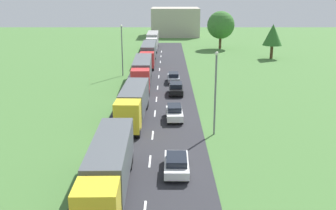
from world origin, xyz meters
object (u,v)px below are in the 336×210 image
(truck_third, at_px, (142,71))
(distant_building, at_px, (175,22))
(car_third, at_px, (175,112))
(car_second, at_px, (177,163))
(car_fifth, at_px, (174,77))
(truck_lead, at_px, (109,168))
(tree_maple, at_px, (273,35))
(lamppost_third, at_px, (122,48))
(truck_fourth, at_px, (149,53))
(truck_fifth, at_px, (153,40))
(tree_oak, at_px, (221,25))
(car_fourth, at_px, (176,88))
(lamppost_second, at_px, (216,89))
(truck_second, at_px, (134,102))

(truck_third, bearing_deg, distant_building, 84.82)
(car_third, bearing_deg, car_second, -90.17)
(car_fifth, bearing_deg, truck_lead, -97.97)
(distant_building, bearing_deg, tree_maple, -65.70)
(car_third, distance_m, lamppost_third, 24.87)
(truck_fourth, bearing_deg, truck_lead, -90.34)
(truck_third, distance_m, tree_maple, 34.70)
(truck_fifth, height_order, tree_maple, tree_maple)
(car_second, relative_size, tree_oak, 0.49)
(car_fifth, bearing_deg, tree_oak, 72.18)
(truck_fifth, bearing_deg, car_third, -85.29)
(car_fourth, xyz_separation_m, tree_oak, (11.47, 43.42, 4.74))
(truck_fourth, distance_m, car_second, 46.95)
(car_third, distance_m, car_fourth, 10.93)
(truck_fourth, relative_size, lamppost_third, 1.70)
(truck_third, xyz_separation_m, tree_maple, (25.12, 23.79, 2.62))
(lamppost_second, height_order, lamppost_third, lamppost_third)
(truck_second, distance_m, car_fourth, 12.12)
(truck_third, bearing_deg, truck_fourth, 89.65)
(truck_second, xyz_separation_m, car_fifth, (4.58, 18.09, -1.21))
(truck_second, height_order, distant_building, distant_building)
(truck_lead, distance_m, truck_second, 16.50)
(truck_third, height_order, distant_building, distant_building)
(lamppost_second, distance_m, tree_maple, 47.50)
(truck_second, xyz_separation_m, truck_fifth, (0.08, 52.98, 0.13))
(truck_third, xyz_separation_m, car_fourth, (4.88, -5.34, -1.35))
(car_fifth, distance_m, tree_maple, 30.39)
(truck_fourth, relative_size, car_third, 3.42)
(truck_third, height_order, car_second, truck_third)
(car_fourth, bearing_deg, lamppost_second, -77.26)
(truck_second, relative_size, truck_fourth, 0.84)
(car_second, xyz_separation_m, car_third, (0.04, 13.00, 0.06))
(truck_lead, xyz_separation_m, truck_fourth, (0.30, 50.36, 0.01))
(truck_fourth, xyz_separation_m, car_second, (4.35, -46.73, -1.36))
(tree_oak, xyz_separation_m, tree_maple, (8.77, -14.29, -0.76))
(truck_lead, distance_m, car_second, 6.06)
(lamppost_second, xyz_separation_m, distant_building, (-2.34, 86.78, -0.38))
(truck_lead, distance_m, lamppost_second, 15.13)
(truck_fourth, height_order, car_second, truck_fourth)
(truck_third, bearing_deg, lamppost_second, -67.99)
(truck_lead, bearing_deg, truck_second, 89.10)
(car_fourth, xyz_separation_m, tree_maple, (20.24, 29.13, 3.98))
(truck_lead, xyz_separation_m, car_second, (4.65, 3.64, -1.35))
(car_fourth, bearing_deg, car_third, -92.02)
(truck_second, relative_size, car_fourth, 2.90)
(truck_third, xyz_separation_m, car_second, (4.46, -29.26, -1.39))
(car_second, bearing_deg, truck_fifth, 93.75)
(truck_second, xyz_separation_m, car_second, (4.39, -12.87, -1.26))
(truck_second, distance_m, car_third, 4.59)
(car_second, distance_m, car_fifth, 30.95)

